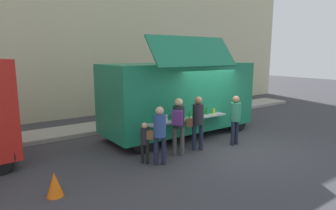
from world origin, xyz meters
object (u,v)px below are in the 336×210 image
Objects in this scene: traffic_cone_orange at (55,184)px; child_near_queue at (145,139)px; food_truck_main at (180,96)px; trash_bin at (208,104)px; customer_rear_waiting at (159,131)px; customer_front_ordering at (198,119)px; customer_extra_browsing at (235,116)px; customer_mid_with_backpack at (178,121)px.

traffic_cone_orange is 2.66m from child_near_queue.
food_truck_main reaches higher than child_near_queue.
customer_rear_waiting is at bearing -143.46° from trash_bin.
child_near_queue is at bearing -145.82° from food_truck_main.
customer_rear_waiting is (2.87, 0.21, 0.71)m from traffic_cone_orange.
customer_extra_browsing is at bearing -70.27° from customer_front_ordering.
customer_rear_waiting is 0.49m from child_near_queue.
customer_rear_waiting reaches higher than traffic_cone_orange.
traffic_cone_orange is 0.31× the size of customer_front_ordering.
child_near_queue is (-1.99, -0.06, -0.33)m from customer_front_ordering.
customer_front_ordering is 0.81m from customer_mid_with_backpack.
customer_extra_browsing is at bearing -69.48° from food_truck_main.
customer_front_ordering is at bearing -41.43° from customer_mid_with_backpack.
customer_front_ordering is 1.74m from customer_rear_waiting.
customer_front_ordering is (-4.26, -4.06, 0.53)m from trash_bin.
customer_rear_waiting is at bearing 134.44° from customer_front_ordering.
traffic_cone_orange is 0.33× the size of customer_rear_waiting.
customer_extra_browsing is at bearing -51.84° from customer_mid_with_backpack.
food_truck_main is 4.87× the size of child_near_queue.
food_truck_main is 3.28× the size of customer_mid_with_backpack.
child_near_queue reaches higher than trash_bin.
customer_mid_with_backpack reaches higher than child_near_queue.
food_truck_main reaches higher than traffic_cone_orange.
child_near_queue is (-0.29, 0.29, -0.27)m from customer_rear_waiting.
customer_mid_with_backpack is (3.76, 0.52, 0.81)m from traffic_cone_orange.
customer_front_ordering is at bearing 69.92° from customer_extra_browsing.
food_truck_main reaches higher than trash_bin.
traffic_cone_orange is at bearing 85.19° from customer_extra_browsing.
customer_extra_browsing is (0.79, -2.07, -0.49)m from food_truck_main.
customer_mid_with_backpack reaches higher than trash_bin.
food_truck_main is at bearing -147.47° from trash_bin.
food_truck_main is at bearing -14.60° from customer_rear_waiting.
customer_extra_browsing is (5.97, 0.23, 0.73)m from traffic_cone_orange.
food_truck_main is 5.80m from traffic_cone_orange.
customer_front_ordering is (4.57, 0.56, 0.76)m from traffic_cone_orange.
customer_extra_browsing reaches higher than customer_rear_waiting.
trash_bin reaches higher than traffic_cone_orange.
customer_mid_with_backpack is at bearing -140.93° from trash_bin.
customer_rear_waiting is at bearing -138.33° from food_truck_main.
customer_rear_waiting is at bearing 154.30° from customer_mid_with_backpack.
customer_rear_waiting is (-1.70, -0.35, -0.06)m from customer_front_ordering.
customer_mid_with_backpack is (-5.06, -4.11, 0.58)m from trash_bin.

